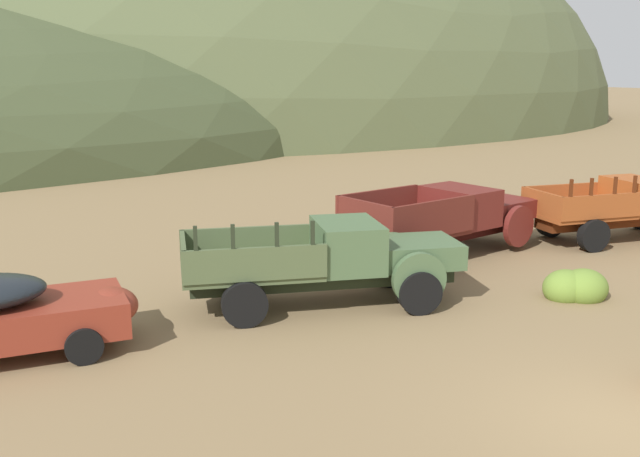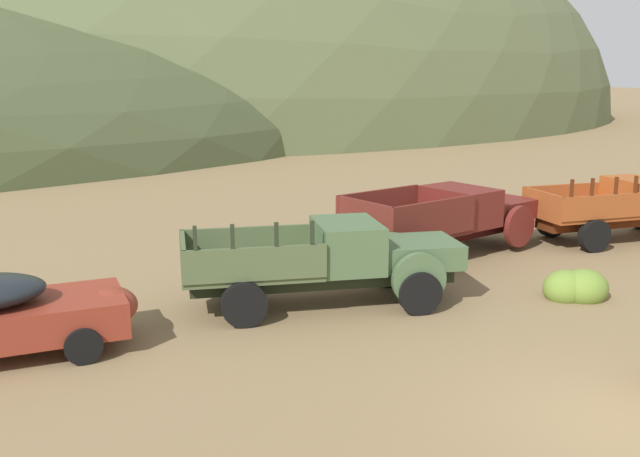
% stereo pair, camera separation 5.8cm
% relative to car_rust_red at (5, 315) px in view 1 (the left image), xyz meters
% --- Properties ---
extents(ground_plane, '(300.00, 300.00, 0.00)m').
position_rel_car_rust_red_xyz_m(ground_plane, '(8.17, -6.81, -0.82)').
color(ground_plane, olive).
extents(hill_far_left, '(97.19, 74.22, 50.38)m').
position_rel_car_rust_red_xyz_m(hill_far_left, '(19.93, 62.80, -0.82)').
color(hill_far_left, '#56603D').
rests_on(hill_far_left, ground).
extents(car_rust_red, '(4.83, 2.16, 1.57)m').
position_rel_car_rust_red_xyz_m(car_rust_red, '(0.00, 0.00, 0.00)').
color(car_rust_red, maroon).
rests_on(car_rust_red, ground).
extents(truck_weathered_green, '(6.45, 3.40, 2.16)m').
position_rel_car_rust_red_xyz_m(truck_weathered_green, '(6.95, 0.04, 0.18)').
color(truck_weathered_green, '#232B1B').
rests_on(truck_weathered_green, ground).
extents(truck_oxblood, '(6.52, 3.49, 1.91)m').
position_rel_car_rust_red_xyz_m(truck_oxblood, '(11.91, 2.71, 0.22)').
color(truck_oxblood, black).
rests_on(truck_oxblood, ground).
extents(truck_oxide_orange, '(5.91, 2.77, 2.16)m').
position_rel_car_rust_red_xyz_m(truck_oxide_orange, '(17.86, 1.83, 0.19)').
color(truck_oxide_orange, '#51220D').
rests_on(truck_oxide_orange, ground).
extents(bush_between_trucks, '(0.79, 0.69, 0.55)m').
position_rel_car_rust_red_xyz_m(bush_between_trucks, '(8.94, 5.24, -0.67)').
color(bush_between_trucks, '#5B8E42').
rests_on(bush_between_trucks, ground).
extents(bush_near_barrel, '(1.48, 1.21, 0.89)m').
position_rel_car_rust_red_xyz_m(bush_near_barrel, '(12.02, -1.92, -0.58)').
color(bush_near_barrel, olive).
rests_on(bush_near_barrel, ground).
extents(bush_front_left, '(0.66, 0.60, 0.52)m').
position_rel_car_rust_red_xyz_m(bush_front_left, '(6.70, 4.36, -0.68)').
color(bush_front_left, '#5B8E42').
rests_on(bush_front_left, ground).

